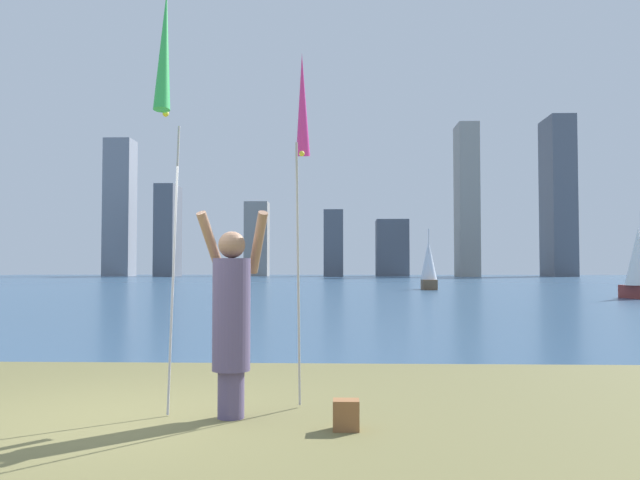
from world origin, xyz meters
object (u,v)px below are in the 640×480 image
(bag, at_px, (346,415))
(sailboat_5, at_px, (429,267))
(person, at_px, (232,315))
(kite_flag_left, at_px, (165,60))
(kite_flag_right, at_px, (302,113))
(sailboat_1, at_px, (639,263))

(bag, relative_size, sailboat_5, 0.07)
(person, distance_m, bag, 1.47)
(kite_flag_left, relative_size, kite_flag_right, 1.10)
(sailboat_1, xyz_separation_m, sailboat_5, (-8.12, 12.46, -0.20))
(kite_flag_right, bearing_deg, person, -126.58)
(person, relative_size, sailboat_5, 0.51)
(sailboat_1, bearing_deg, kite_flag_left, -121.51)
(kite_flag_right, bearing_deg, bag, -69.79)
(kite_flag_right, distance_m, sailboat_1, 27.90)
(kite_flag_right, distance_m, sailboat_5, 37.02)
(person, height_order, sailboat_1, sailboat_1)
(kite_flag_left, bearing_deg, sailboat_5, 79.07)
(kite_flag_left, distance_m, bag, 3.75)
(person, xyz_separation_m, sailboat_1, (14.73, 24.89, 0.67))
(sailboat_1, height_order, sailboat_5, sailboat_1)
(kite_flag_left, bearing_deg, sailboat_1, 58.49)
(kite_flag_right, height_order, sailboat_1, sailboat_1)
(person, bearing_deg, bag, -11.97)
(sailboat_1, bearing_deg, person, -120.62)
(sailboat_1, bearing_deg, kite_flag_right, -120.39)
(bag, height_order, sailboat_1, sailboat_1)
(person, xyz_separation_m, kite_flag_left, (-0.63, -0.17, 2.46))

